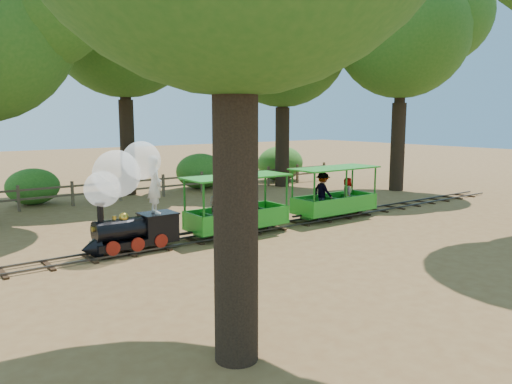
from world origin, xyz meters
TOP-DOWN VIEW (x-y plane):
  - ground at (0.00, 0.00)m, footprint 90.00×90.00m
  - track at (0.00, 0.00)m, footprint 22.00×1.00m
  - locomotive at (-5.96, 0.07)m, footprint 2.59×1.22m
  - carriage_front at (-2.61, -0.02)m, footprint 3.27×1.34m
  - carriage_rear at (1.57, 0.01)m, footprint 3.27×1.34m
  - oak_nc at (-2.03, 9.59)m, footprint 8.52×7.50m
  - oak_ne at (5.47, 7.59)m, footprint 8.23×7.24m
  - oak_e at (8.97, 3.09)m, footprint 7.87×6.92m
  - fence at (0.00, 8.00)m, footprint 18.10×0.10m
  - shrub_west at (-6.18, 9.30)m, footprint 2.14×1.65m
  - shrub_mid_w at (1.67, 9.30)m, footprint 2.52×1.94m
  - shrub_mid_e at (1.91, 9.30)m, footprint 2.31×1.78m
  - shrub_east at (6.87, 9.30)m, footprint 2.79×2.15m

SIDE VIEW (x-z plane):
  - ground at x=0.00m, z-range 0.00..0.00m
  - track at x=0.00m, z-range 0.02..0.12m
  - fence at x=0.00m, z-range 0.08..1.08m
  - shrub_west at x=-6.18m, z-range 0.00..1.48m
  - carriage_front at x=-2.61m, z-range -0.09..1.62m
  - carriage_rear at x=1.57m, z-range -0.07..1.64m
  - shrub_mid_e at x=1.91m, z-range 0.00..1.60m
  - shrub_mid_w at x=1.67m, z-range 0.00..1.75m
  - shrub_east at x=6.87m, z-range 0.00..1.93m
  - locomotive at x=-5.96m, z-range 0.18..3.16m
  - oak_ne at x=5.47m, z-range 2.34..12.94m
  - oak_e at x=8.97m, z-range 2.52..13.22m
  - oak_nc at x=-2.03m, z-range 2.54..13.74m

